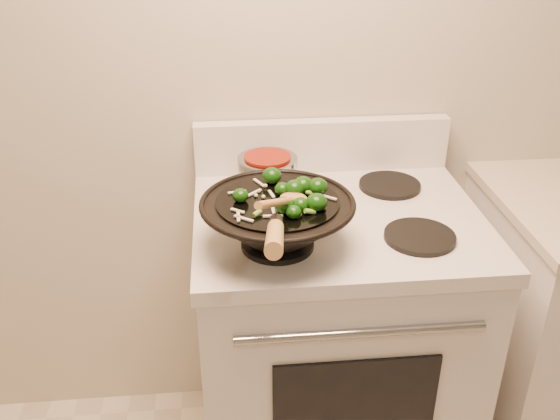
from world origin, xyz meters
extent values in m
plane|color=beige|center=(0.00, 1.50, 1.30)|extent=(3.50, 0.00, 3.50)
cube|color=silver|center=(-0.28, 1.17, 0.44)|extent=(0.76, 0.64, 0.88)
cube|color=silver|center=(-0.28, 1.17, 0.90)|extent=(0.78, 0.66, 0.04)
cube|color=silver|center=(-0.28, 1.47, 1.00)|extent=(0.78, 0.05, 0.16)
cylinder|color=gray|center=(-0.28, 0.84, 0.78)|extent=(0.60, 0.02, 0.02)
cube|color=black|center=(-0.28, 0.84, 0.55)|extent=(0.42, 0.01, 0.28)
cylinder|color=black|center=(-0.46, 1.02, 0.93)|extent=(0.18, 0.18, 0.01)
cylinder|color=black|center=(-0.10, 1.02, 0.93)|extent=(0.18, 0.18, 0.01)
cylinder|color=black|center=(-0.46, 1.32, 0.93)|extent=(0.18, 0.18, 0.01)
cylinder|color=black|center=(-0.10, 1.32, 0.93)|extent=(0.18, 0.18, 0.01)
torus|color=black|center=(-0.46, 1.02, 1.04)|extent=(0.38, 0.38, 0.01)
cylinder|color=black|center=(-0.46, 1.02, 1.04)|extent=(0.30, 0.30, 0.01)
cylinder|color=black|center=(-0.48, 0.81, 1.10)|extent=(0.04, 0.07, 0.05)
cylinder|color=#A47840|center=(-0.49, 0.69, 1.14)|extent=(0.05, 0.20, 0.09)
ellipsoid|color=#0D3608|center=(-0.37, 0.97, 1.07)|extent=(0.05, 0.05, 0.04)
cylinder|color=#3F7429|center=(-0.36, 0.97, 1.05)|extent=(0.02, 0.02, 0.02)
ellipsoid|color=#0D3608|center=(-0.54, 1.03, 1.06)|extent=(0.04, 0.04, 0.03)
ellipsoid|color=#0D3608|center=(-0.41, 0.97, 1.06)|extent=(0.04, 0.04, 0.03)
ellipsoid|color=#0D3608|center=(-0.41, 1.05, 1.07)|extent=(0.05, 0.05, 0.04)
cylinder|color=#3F7429|center=(-0.40, 1.05, 1.05)|extent=(0.02, 0.02, 0.02)
ellipsoid|color=#0D3608|center=(-0.46, 1.12, 1.07)|extent=(0.05, 0.05, 0.04)
ellipsoid|color=#0D3608|center=(-0.45, 0.96, 1.06)|extent=(0.04, 0.04, 0.04)
ellipsoid|color=#0D3608|center=(-0.44, 1.05, 1.06)|extent=(0.04, 0.04, 0.03)
cylinder|color=#3F7429|center=(-0.43, 1.05, 1.05)|extent=(0.02, 0.02, 0.02)
ellipsoid|color=#0D3608|center=(-0.36, 1.05, 1.07)|extent=(0.05, 0.05, 0.04)
ellipsoid|color=#0D3608|center=(-0.39, 1.06, 1.07)|extent=(0.05, 0.05, 0.04)
ellipsoid|color=#0D3608|center=(-0.43, 0.93, 1.06)|extent=(0.04, 0.04, 0.03)
cylinder|color=#3F7429|center=(-0.42, 0.93, 1.05)|extent=(0.02, 0.02, 0.01)
cube|color=white|center=(-0.55, 0.97, 1.05)|extent=(0.03, 0.03, 0.00)
cube|color=white|center=(-0.55, 1.07, 1.05)|extent=(0.05, 0.02, 0.00)
cube|color=white|center=(-0.47, 1.05, 1.05)|extent=(0.01, 0.04, 0.00)
cube|color=white|center=(-0.39, 1.06, 1.05)|extent=(0.02, 0.04, 0.00)
cube|color=white|center=(-0.54, 0.93, 1.05)|extent=(0.04, 0.04, 0.00)
cube|color=white|center=(-0.51, 1.06, 1.05)|extent=(0.04, 0.04, 0.00)
cube|color=white|center=(-0.55, 0.95, 1.05)|extent=(0.01, 0.05, 0.00)
cube|color=white|center=(-0.34, 1.02, 1.05)|extent=(0.04, 0.04, 0.00)
cube|color=white|center=(-0.47, 0.97, 1.05)|extent=(0.01, 0.04, 0.00)
cube|color=white|center=(-0.45, 1.06, 1.05)|extent=(0.03, 0.04, 0.00)
cube|color=white|center=(-0.38, 0.99, 1.05)|extent=(0.04, 0.03, 0.00)
cube|color=white|center=(-0.47, 0.94, 1.05)|extent=(0.05, 0.01, 0.00)
cube|color=white|center=(-0.49, 1.12, 1.05)|extent=(0.03, 0.05, 0.00)
cylinder|color=#66A836|center=(-0.45, 0.99, 1.05)|extent=(0.02, 0.03, 0.02)
cylinder|color=#66A836|center=(-0.39, 0.94, 1.05)|extent=(0.03, 0.03, 0.01)
cylinder|color=#66A836|center=(-0.51, 0.95, 1.05)|extent=(0.02, 0.02, 0.01)
cylinder|color=#66A836|center=(-0.38, 1.04, 1.05)|extent=(0.02, 0.03, 0.02)
cylinder|color=#66A836|center=(-0.42, 1.06, 1.05)|extent=(0.02, 0.03, 0.01)
sphere|color=beige|center=(-0.51, 1.05, 1.05)|extent=(0.01, 0.01, 0.01)
sphere|color=beige|center=(-0.37, 1.00, 1.05)|extent=(0.01, 0.01, 0.01)
sphere|color=beige|center=(-0.48, 1.10, 1.05)|extent=(0.01, 0.01, 0.01)
sphere|color=beige|center=(-0.50, 1.07, 1.05)|extent=(0.01, 0.01, 0.01)
sphere|color=beige|center=(-0.49, 1.04, 1.05)|extent=(0.01, 0.01, 0.01)
ellipsoid|color=#A47840|center=(-0.42, 1.01, 1.06)|extent=(0.08, 0.07, 0.02)
cylinder|color=#A47840|center=(-0.47, 0.88, 1.11)|extent=(0.11, 0.25, 0.13)
cylinder|color=gray|center=(-0.46, 1.32, 0.98)|extent=(0.17, 0.17, 0.09)
cylinder|color=maroon|center=(-0.46, 1.32, 1.03)|extent=(0.13, 0.13, 0.01)
cylinder|color=black|center=(-0.43, 1.19, 1.02)|extent=(0.04, 0.11, 0.02)
camera|label=1|loc=(-0.58, -0.29, 1.72)|focal=40.00mm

